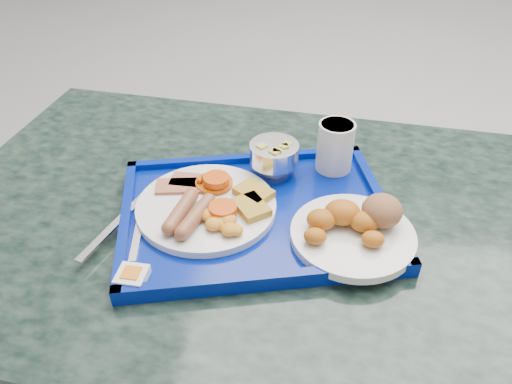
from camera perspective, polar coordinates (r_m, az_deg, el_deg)
floor at (r=2.14m, az=17.95°, el=1.01°), size 6.00×6.00×0.00m
table at (r=0.94m, az=0.25°, el=-10.67°), size 1.18×0.87×0.68m
tray at (r=0.81m, az=-0.00°, el=-2.58°), size 0.48×0.39×0.03m
main_plate at (r=0.80m, az=-5.37°, el=-1.58°), size 0.22×0.22×0.04m
bread_plate at (r=0.76m, az=11.37°, el=-3.85°), size 0.19×0.19×0.06m
fruit_bowl at (r=0.87m, az=2.09°, el=4.33°), size 0.09×0.09×0.06m
juice_cup at (r=0.89m, az=9.05°, el=5.33°), size 0.06×0.06×0.09m
spoon at (r=0.83m, az=-11.54°, el=-1.08°), size 0.05×0.19×0.01m
knife at (r=0.80m, az=-15.83°, el=-3.61°), size 0.07×0.17×0.00m
jam_packet at (r=0.71m, az=-13.99°, el=-9.35°), size 0.04×0.04×0.02m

